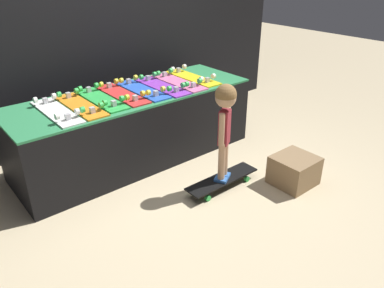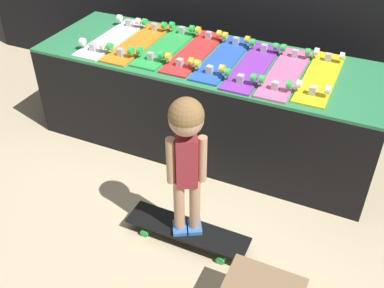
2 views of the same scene
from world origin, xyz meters
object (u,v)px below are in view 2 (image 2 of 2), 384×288
skateboard_orange_on_rack (139,42)px  skateboard_pink_on_rack (285,72)px  skateboard_purple_on_rack (253,65)px  skateboard_yellow_on_rack (320,76)px  skateboard_white_on_rack (112,37)px  skateboard_on_floor (187,231)px  skateboard_red_on_rack (195,51)px  child (186,144)px  skateboard_blue_on_rack (223,58)px  skateboard_green_on_rack (167,45)px

skateboard_orange_on_rack → skateboard_pink_on_rack: size_ratio=1.00×
skateboard_purple_on_rack → skateboard_yellow_on_rack: size_ratio=1.00×
skateboard_white_on_rack → skateboard_on_floor: bearing=-42.3°
skateboard_red_on_rack → child: size_ratio=0.83×
skateboard_red_on_rack → skateboard_blue_on_rack: same height
skateboard_blue_on_rack → skateboard_purple_on_rack: (0.22, -0.03, 0.00)m
skateboard_green_on_rack → skateboard_white_on_rack: bearing=-174.9°
skateboard_white_on_rack → child: bearing=-42.3°
skateboard_pink_on_rack → skateboard_yellow_on_rack: 0.22m
skateboard_blue_on_rack → skateboard_on_floor: bearing=-79.4°
skateboard_purple_on_rack → skateboard_pink_on_rack: (0.22, 0.00, 0.00)m
skateboard_blue_on_rack → skateboard_green_on_rack: bearing=178.0°
skateboard_red_on_rack → skateboard_pink_on_rack: size_ratio=1.00×
skateboard_orange_on_rack → skateboard_purple_on_rack: (0.88, -0.02, 0.00)m
child → skateboard_red_on_rack: bearing=82.8°
skateboard_purple_on_rack → skateboard_yellow_on_rack: same height
skateboard_pink_on_rack → skateboard_on_floor: skateboard_pink_on_rack is taller
skateboard_orange_on_rack → skateboard_green_on_rack: (0.22, 0.03, 0.00)m
skateboard_white_on_rack → skateboard_pink_on_rack: size_ratio=1.00×
skateboard_orange_on_rack → skateboard_purple_on_rack: 0.88m
skateboard_green_on_rack → skateboard_pink_on_rack: 0.89m
skateboard_green_on_rack → skateboard_on_floor: size_ratio=0.99×
skateboard_orange_on_rack → skateboard_on_floor: (0.85, -0.98, -0.66)m
skateboard_green_on_rack → child: (0.63, -1.01, -0.01)m
skateboard_white_on_rack → skateboard_pink_on_rack: (1.33, -0.00, 0.00)m
skateboard_red_on_rack → skateboard_blue_on_rack: 0.22m
skateboard_purple_on_rack → child: bearing=-92.0°
skateboard_orange_on_rack → skateboard_blue_on_rack: size_ratio=1.00×
skateboard_green_on_rack → skateboard_blue_on_rack: size_ratio=1.00×
skateboard_pink_on_rack → skateboard_yellow_on_rack: (0.22, 0.03, 0.00)m
skateboard_orange_on_rack → skateboard_red_on_rack: size_ratio=1.00×
skateboard_red_on_rack → skateboard_pink_on_rack: 0.66m
skateboard_red_on_rack → skateboard_on_floor: skateboard_red_on_rack is taller
skateboard_orange_on_rack → skateboard_on_floor: 1.46m
skateboard_green_on_rack → skateboard_pink_on_rack: bearing=-2.7°
skateboard_purple_on_rack → skateboard_yellow_on_rack: bearing=4.8°
skateboard_blue_on_rack → skateboard_on_floor: (0.19, -1.00, -0.66)m
skateboard_blue_on_rack → skateboard_yellow_on_rack: 0.66m
skateboard_on_floor → skateboard_blue_on_rack: bearing=100.6°
skateboard_white_on_rack → skateboard_red_on_rack: 0.66m
skateboard_purple_on_rack → skateboard_on_floor: size_ratio=0.99×
skateboard_red_on_rack → skateboard_white_on_rack: bearing=-176.8°
skateboard_purple_on_rack → child: (-0.03, -0.97, -0.01)m
skateboard_white_on_rack → skateboard_purple_on_rack: size_ratio=1.00×
skateboard_red_on_rack → skateboard_blue_on_rack: bearing=-3.3°
skateboard_blue_on_rack → skateboard_yellow_on_rack: bearing=0.6°
skateboard_green_on_rack → skateboard_blue_on_rack: 0.44m
skateboard_red_on_rack → skateboard_yellow_on_rack: (0.88, -0.01, 0.00)m
skateboard_yellow_on_rack → skateboard_blue_on_rack: bearing=-179.4°
skateboard_red_on_rack → skateboard_purple_on_rack: bearing=-5.6°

